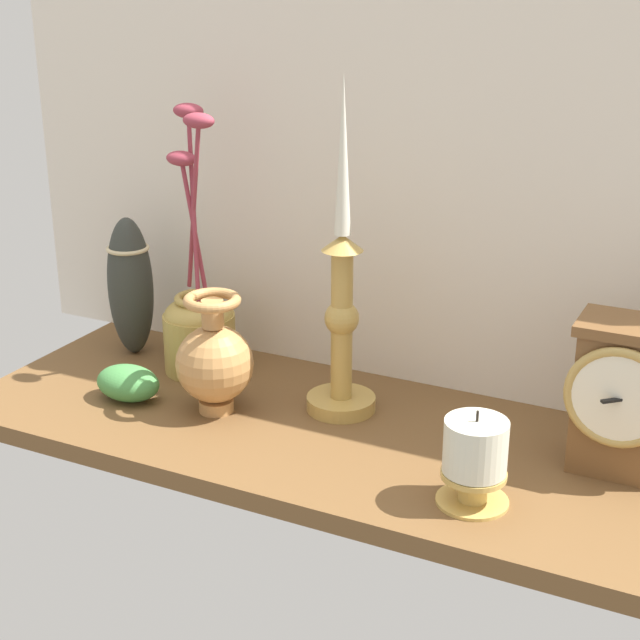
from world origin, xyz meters
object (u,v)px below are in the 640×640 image
mantel_clock (623,396)px  candlestick_tall_left (342,313)px  pillar_candle_front (475,459)px  tall_ceramic_vase (130,286)px  brass_vase_jar (199,320)px  brass_vase_bulbous (215,360)px

mantel_clock → candlestick_tall_left: (-34.57, 0.29, 4.02)cm
pillar_candle_front → tall_ceramic_vase: bearing=162.5°
candlestick_tall_left → brass_vase_jar: (-23.19, 2.71, -5.72)cm
brass_vase_bulbous → brass_vase_jar: size_ratio=0.43×
brass_vase_jar → tall_ceramic_vase: (-12.27, 1.14, 2.89)cm
mantel_clock → pillar_candle_front: bearing=-131.1°
mantel_clock → brass_vase_bulbous: size_ratio=1.13×
mantel_clock → brass_vase_jar: size_ratio=0.48×
brass_vase_bulbous → brass_vase_jar: brass_vase_jar is taller
mantel_clock → tall_ceramic_vase: tall_ceramic_vase is taller
candlestick_tall_left → pillar_candle_front: size_ratio=3.91×
tall_ceramic_vase → mantel_clock: bearing=-3.4°
mantel_clock → pillar_candle_front: mantel_clock is taller
mantel_clock → brass_vase_bulbous: (-48.74, -7.24, -2.11)cm
brass_vase_jar → tall_ceramic_vase: bearing=174.7°
mantel_clock → brass_vase_bulbous: bearing=-171.5°
candlestick_tall_left → pillar_candle_front: 27.71cm
candlestick_tall_left → mantel_clock: bearing=-0.5°
mantel_clock → brass_vase_bulbous: 49.32cm
mantel_clock → candlestick_tall_left: size_ratio=0.42×
brass_vase_bulbous → tall_ceramic_vase: tall_ceramic_vase is taller
mantel_clock → pillar_candle_front: size_ratio=1.64×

